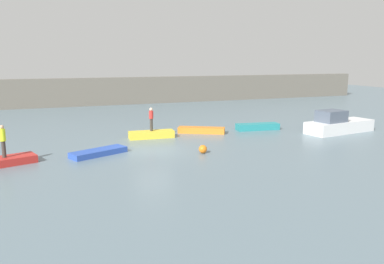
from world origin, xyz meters
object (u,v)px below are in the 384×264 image
at_px(rowboat_red, 5,161).
at_px(rowboat_yellow, 152,134).
at_px(motorboat, 338,124).
at_px(mooring_buoy, 203,149).
at_px(person_hiviz_shirt, 3,140).
at_px(person_red_shirt, 151,118).
at_px(rowboat_orange, 201,130).
at_px(rowboat_teal, 258,127).
at_px(rowboat_blue, 99,152).

bearing_deg(rowboat_red, rowboat_yellow, 5.99).
relative_size(motorboat, mooring_buoy, 11.72).
distance_m(person_hiviz_shirt, mooring_buoy, 11.64).
xyz_separation_m(motorboat, person_red_shirt, (-14.69, 3.25, 0.87)).
xyz_separation_m(rowboat_orange, person_hiviz_shirt, (-13.97, -4.84, 1.23)).
bearing_deg(rowboat_teal, mooring_buoy, -134.49).
xyz_separation_m(rowboat_blue, person_red_shirt, (4.45, 3.93, 1.36)).
distance_m(motorboat, rowboat_blue, 19.16).
bearing_deg(rowboat_blue, rowboat_yellow, 17.54).
bearing_deg(rowboat_blue, person_hiviz_shirt, 160.77).
height_order(motorboat, person_hiviz_shirt, person_hiviz_shirt).
height_order(rowboat_red, rowboat_teal, rowboat_teal).
relative_size(rowboat_teal, mooring_buoy, 6.80).
relative_size(rowboat_teal, person_hiviz_shirt, 1.96).
bearing_deg(rowboat_red, motorboat, -15.60).
bearing_deg(person_red_shirt, rowboat_blue, -138.55).
distance_m(rowboat_yellow, rowboat_orange, 4.30).
bearing_deg(rowboat_teal, rowboat_blue, -156.52).
distance_m(rowboat_teal, person_hiviz_shirt, 19.52).
height_order(person_hiviz_shirt, person_red_shirt, person_red_shirt).
distance_m(rowboat_red, person_hiviz_shirt, 1.25).
bearing_deg(mooring_buoy, rowboat_blue, 163.19).
bearing_deg(rowboat_blue, mooring_buoy, -40.72).
relative_size(rowboat_yellow, mooring_buoy, 6.34).
distance_m(rowboat_red, rowboat_teal, 19.49).
bearing_deg(rowboat_blue, rowboat_teal, -7.34).
relative_size(rowboat_red, rowboat_orange, 0.87).
relative_size(motorboat, rowboat_red, 1.91).
xyz_separation_m(motorboat, rowboat_teal, (-5.43, 3.40, -0.40)).
distance_m(rowboat_orange, rowboat_teal, 5.00).
distance_m(rowboat_teal, person_red_shirt, 9.35).
bearing_deg(mooring_buoy, rowboat_yellow, 107.12).
height_order(rowboat_orange, person_red_shirt, person_red_shirt).
xyz_separation_m(rowboat_orange, person_red_shirt, (-4.28, -0.49, 1.30)).
height_order(rowboat_yellow, person_hiviz_shirt, person_hiviz_shirt).
xyz_separation_m(rowboat_teal, mooring_buoy, (-7.47, -5.96, -0.00)).
relative_size(rowboat_blue, rowboat_yellow, 1.05).
distance_m(rowboat_orange, person_red_shirt, 4.50).
xyz_separation_m(motorboat, mooring_buoy, (-12.90, -2.57, -0.40)).
distance_m(rowboat_red, rowboat_blue, 5.27).
bearing_deg(rowboat_yellow, rowboat_blue, -135.07).
xyz_separation_m(rowboat_blue, rowboat_teal, (13.71, 4.08, 0.09)).
height_order(rowboat_red, rowboat_blue, rowboat_red).
bearing_deg(mooring_buoy, motorboat, 11.25).
distance_m(rowboat_blue, rowboat_orange, 9.78).
bearing_deg(person_red_shirt, rowboat_yellow, 0.00).
xyz_separation_m(rowboat_teal, person_red_shirt, (-9.26, -0.15, 1.27)).
distance_m(rowboat_red, rowboat_yellow, 10.63).
bearing_deg(person_red_shirt, rowboat_teal, 0.92).
relative_size(rowboat_blue, rowboat_teal, 0.98).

